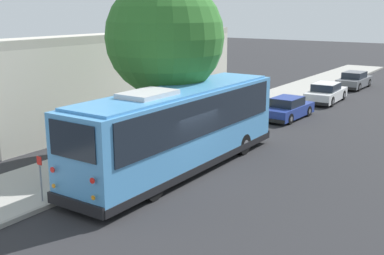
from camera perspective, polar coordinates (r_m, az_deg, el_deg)
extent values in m
plane|color=#28282B|center=(18.46, -0.86, -5.79)|extent=(160.00, 160.00, 0.00)
cube|color=#A3A099|center=(20.75, -9.57, -3.53)|extent=(80.00, 3.69, 0.15)
cube|color=gray|center=(19.53, -5.47, -4.51)|extent=(80.00, 0.14, 0.15)
cube|color=#4C93D1|center=(18.71, -1.35, -0.06)|extent=(10.97, 2.40, 2.91)
cube|color=black|center=(19.07, -1.33, -3.90)|extent=(11.03, 2.45, 0.28)
cube|color=black|center=(18.57, -1.36, 1.85)|extent=(10.08, 2.49, 1.39)
cube|color=black|center=(23.20, 6.58, 4.19)|extent=(0.03, 2.08, 1.46)
cube|color=black|center=(14.54, -14.06, -1.56)|extent=(0.03, 1.91, 1.11)
cube|color=black|center=(23.10, 6.63, 5.84)|extent=(0.04, 1.72, 0.22)
cube|color=#4C93D1|center=(18.41, -1.38, 4.45)|extent=(10.30, 2.18, 0.10)
cube|color=silver|center=(16.86, -5.25, 3.94)|extent=(2.02, 1.35, 0.20)
cube|color=black|center=(23.62, 6.48, -0.38)|extent=(0.11, 2.40, 0.36)
cube|color=black|center=(15.17, -13.69, -8.95)|extent=(0.11, 2.40, 0.36)
cylinder|color=red|center=(15.42, -16.22, -4.84)|extent=(0.03, 0.18, 0.18)
cylinder|color=orange|center=(15.59, -16.09, -6.67)|extent=(0.03, 0.14, 0.14)
cylinder|color=red|center=(14.19, -11.73, -6.20)|extent=(0.03, 0.18, 0.18)
cylinder|color=orange|center=(14.38, -11.63, -8.16)|extent=(0.03, 0.14, 0.14)
cube|color=white|center=(23.99, 4.87, 0.30)|extent=(0.04, 0.32, 0.18)
cube|color=white|center=(23.28, 8.29, -0.21)|extent=(0.04, 0.32, 0.18)
cube|color=black|center=(23.49, 3.27, 5.07)|extent=(0.06, 0.10, 0.24)
cylinder|color=black|center=(22.19, 1.35, -1.16)|extent=(0.92, 0.30, 0.91)
cylinder|color=slate|center=(22.19, 1.35, -1.16)|extent=(0.41, 0.32, 0.41)
cylinder|color=black|center=(21.18, 6.07, -1.97)|extent=(0.92, 0.30, 0.91)
cylinder|color=slate|center=(21.18, 6.07, -1.97)|extent=(0.41, 0.32, 0.41)
cylinder|color=black|center=(17.45, -10.03, -5.61)|extent=(0.92, 0.30, 0.91)
cylinder|color=slate|center=(17.45, -10.03, -5.61)|extent=(0.41, 0.32, 0.41)
cylinder|color=black|center=(16.15, -4.69, -7.06)|extent=(0.92, 0.30, 0.91)
cylinder|color=slate|center=(16.15, -4.69, -7.06)|extent=(0.41, 0.32, 0.41)
cube|color=navy|center=(28.50, 11.26, 1.97)|extent=(4.11, 1.77, 0.61)
cube|color=black|center=(28.30, 11.22, 3.01)|extent=(1.97, 1.47, 0.48)
cube|color=navy|center=(28.26, 11.25, 3.49)|extent=(1.89, 1.44, 0.05)
cube|color=black|center=(30.38, 12.89, 2.22)|extent=(0.14, 1.58, 0.20)
cube|color=black|center=(26.74, 9.38, 0.82)|extent=(0.14, 1.58, 0.20)
cylinder|color=black|center=(29.97, 11.01, 2.26)|extent=(0.62, 0.22, 0.62)
cylinder|color=slate|center=(29.97, 11.01, 2.26)|extent=(0.28, 0.23, 0.28)
cylinder|color=black|center=(29.40, 13.61, 1.90)|extent=(0.62, 0.22, 0.62)
cylinder|color=slate|center=(29.40, 13.61, 1.90)|extent=(0.28, 0.23, 0.28)
cylinder|color=black|center=(27.72, 8.75, 1.42)|extent=(0.62, 0.22, 0.62)
cylinder|color=slate|center=(27.72, 8.75, 1.42)|extent=(0.28, 0.23, 0.28)
cylinder|color=black|center=(27.10, 11.51, 1.01)|extent=(0.62, 0.22, 0.62)
cylinder|color=slate|center=(27.10, 11.51, 1.01)|extent=(0.28, 0.23, 0.28)
cube|color=silver|center=(34.17, 15.60, 3.75)|extent=(4.51, 1.91, 0.66)
cube|color=black|center=(33.97, 15.61, 4.67)|extent=(2.16, 1.58, 0.48)
cube|color=silver|center=(33.93, 15.64, 5.07)|extent=(2.08, 1.54, 0.05)
cube|color=black|center=(36.35, 16.59, 3.90)|extent=(0.14, 1.68, 0.20)
cube|color=black|center=(32.09, 14.43, 2.77)|extent=(0.14, 1.68, 0.20)
cylinder|color=black|center=(35.75, 15.01, 3.96)|extent=(0.69, 0.23, 0.68)
cylinder|color=slate|center=(35.75, 15.01, 3.96)|extent=(0.31, 0.23, 0.31)
cylinder|color=black|center=(35.33, 17.47, 3.68)|extent=(0.69, 0.23, 0.68)
cylinder|color=slate|center=(35.33, 17.47, 3.68)|extent=(0.31, 0.23, 0.31)
cylinder|color=black|center=(33.10, 13.57, 3.28)|extent=(0.69, 0.23, 0.68)
cylinder|color=slate|center=(33.10, 13.57, 3.28)|extent=(0.31, 0.23, 0.31)
cylinder|color=black|center=(32.66, 16.22, 2.97)|extent=(0.69, 0.23, 0.68)
cylinder|color=slate|center=(32.66, 16.22, 2.97)|extent=(0.31, 0.23, 0.31)
cube|color=slate|center=(41.00, 18.68, 5.15)|extent=(4.34, 1.80, 0.65)
cube|color=black|center=(40.82, 18.69, 5.91)|extent=(2.07, 1.52, 0.48)
cube|color=slate|center=(40.79, 18.72, 6.25)|extent=(1.99, 1.48, 0.05)
cube|color=black|center=(43.10, 19.51, 5.17)|extent=(0.12, 1.65, 0.20)
cube|color=black|center=(38.98, 17.71, 4.46)|extent=(0.12, 1.65, 0.20)
cylinder|color=black|center=(42.54, 18.20, 5.26)|extent=(0.68, 0.22, 0.67)
cylinder|color=slate|center=(42.54, 18.20, 5.26)|extent=(0.31, 0.23, 0.30)
cylinder|color=black|center=(42.11, 20.22, 5.02)|extent=(0.68, 0.22, 0.67)
cylinder|color=slate|center=(42.11, 20.22, 5.02)|extent=(0.31, 0.23, 0.30)
cylinder|color=black|center=(39.97, 17.02, 4.83)|extent=(0.68, 0.22, 0.67)
cylinder|color=slate|center=(39.97, 17.02, 4.83)|extent=(0.31, 0.23, 0.30)
cylinder|color=black|center=(39.52, 19.15, 4.57)|extent=(0.68, 0.22, 0.67)
cylinder|color=slate|center=(39.52, 19.15, 4.57)|extent=(0.31, 0.23, 0.30)
cylinder|color=brown|center=(21.26, -3.13, 1.63)|extent=(0.42, 0.42, 3.12)
sphere|color=#2D6B28|center=(20.81, -3.25, 10.63)|extent=(5.06, 5.06, 5.06)
cylinder|color=gray|center=(16.32, -17.46, -6.30)|extent=(0.06, 0.06, 1.23)
cube|color=red|center=(16.08, -17.66, -3.77)|extent=(0.02, 0.22, 0.28)
cylinder|color=gray|center=(17.64, -12.09, -4.62)|extent=(0.06, 0.06, 1.13)
cube|color=red|center=(17.43, -12.21, -2.43)|extent=(0.02, 0.22, 0.28)
cylinder|color=gold|center=(26.72, 5.88, 1.41)|extent=(0.22, 0.22, 0.65)
sphere|color=gold|center=(26.64, 5.90, 2.22)|extent=(0.20, 0.20, 0.20)
cube|color=beige|center=(30.00, -11.28, 6.06)|extent=(18.83, 7.48, 4.54)
cube|color=#A9A497|center=(27.34, -6.11, 10.72)|extent=(18.83, 0.30, 0.40)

